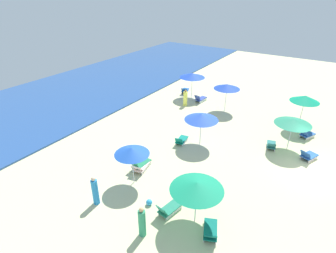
{
  "coord_description": "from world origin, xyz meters",
  "views": [
    {
      "loc": [
        -16.6,
        -0.14,
        10.22
      ],
      "look_at": [
        -1.88,
        9.47,
        1.05
      ],
      "focal_mm": 29.26,
      "sensor_mm": 36.0,
      "label": 1
    }
  ],
  "objects": [
    {
      "name": "lounge_chair_0_1",
      "position": [
        -8.06,
        5.41,
        0.26
      ],
      "size": [
        1.48,
        0.81,
        0.78
      ],
      "rotation": [
        0.0,
        0.0,
        1.4
      ],
      "color": "silver",
      "rests_on": "ground_plane"
    },
    {
      "name": "beachgoer_1",
      "position": [
        4.3,
        11.57,
        0.72
      ],
      "size": [
        0.41,
        0.41,
        1.56
      ],
      "rotation": [
        0.0,
        0.0,
        3.24
      ],
      "color": "#F9F85C",
      "rests_on": "ground_plane"
    },
    {
      "name": "lounge_chair_1_0",
      "position": [
        3.94,
        0.92,
        0.28
      ],
      "size": [
        1.43,
        1.11,
        0.75
      ],
      "rotation": [
        0.0,
        0.0,
        1.13
      ],
      "color": "silver",
      "rests_on": "ground_plane"
    },
    {
      "name": "umbrella_1",
      "position": [
        5.34,
        1.74,
        2.49
      ],
      "size": [
        2.16,
        2.16,
        2.73
      ],
      "color": "silver",
      "rests_on": "ground_plane"
    },
    {
      "name": "umbrella_3",
      "position": [
        -7.14,
        8.39,
        2.15
      ],
      "size": [
        1.95,
        1.95,
        2.35
      ],
      "color": "silver",
      "rests_on": "ground_plane"
    },
    {
      "name": "beachgoer_0",
      "position": [
        -9.53,
        8.94,
        0.8
      ],
      "size": [
        0.35,
        0.35,
        1.7
      ],
      "rotation": [
        0.0,
        0.0,
        1.65
      ],
      "color": "#2784CC",
      "rests_on": "ground_plane"
    },
    {
      "name": "umbrella_2",
      "position": [
        1.59,
        1.77,
        2.09
      ],
      "size": [
        2.4,
        2.4,
        2.28
      ],
      "color": "silver",
      "rests_on": "ground_plane"
    },
    {
      "name": "lounge_chair_3_0",
      "position": [
        -5.81,
        8.97,
        0.27
      ],
      "size": [
        1.45,
        0.65,
        0.78
      ],
      "rotation": [
        0.0,
        0.0,
        1.53
      ],
      "color": "silver",
      "rests_on": "ground_plane"
    },
    {
      "name": "ground_plane",
      "position": [
        0.0,
        0.0,
        0.0
      ],
      "size": [
        60.0,
        60.0,
        0.0
      ],
      "primitive_type": "plane",
      "color": "beige"
    },
    {
      "name": "lounge_chair_6_1",
      "position": [
        5.95,
        10.82,
        0.28
      ],
      "size": [
        1.53,
        0.71,
        0.82
      ],
      "rotation": [
        0.0,
        0.0,
        1.47
      ],
      "color": "silver",
      "rests_on": "ground_plane"
    },
    {
      "name": "beach_ball_0",
      "position": [
        -8.13,
        6.56,
        0.16
      ],
      "size": [
        0.33,
        0.33,
        0.33
      ],
      "primitive_type": "sphere",
      "color": "#2D97CF",
      "rests_on": "ground_plane"
    },
    {
      "name": "lounge_chair_2_0",
      "position": [
        0.92,
        0.35,
        0.28
      ],
      "size": [
        1.39,
        1.09,
        0.77
      ],
      "rotation": [
        0.0,
        0.0,
        1.16
      ],
      "color": "silver",
      "rests_on": "ground_plane"
    },
    {
      "name": "lounge_chair_2_1",
      "position": [
        0.97,
        2.73,
        0.25
      ],
      "size": [
        1.39,
        0.84,
        0.69
      ],
      "rotation": [
        0.0,
        0.0,
        1.8
      ],
      "color": "silver",
      "rests_on": "ground_plane"
    },
    {
      "name": "umbrella_6",
      "position": [
        6.48,
        12.09,
        2.29
      ],
      "size": [
        2.48,
        2.48,
        2.5
      ],
      "color": "silver",
      "rests_on": "ground_plane"
    },
    {
      "name": "lounge_chair_3_1",
      "position": [
        -5.99,
        8.79,
        0.25
      ],
      "size": [
        1.55,
        0.92,
        0.68
      ],
      "rotation": [
        0.0,
        0.0,
        1.78
      ],
      "color": "silver",
      "rests_on": "ground_plane"
    },
    {
      "name": "umbrella_0",
      "position": [
        -7.79,
        4.06,
        2.14
      ],
      "size": [
        2.5,
        2.5,
        2.34
      ],
      "color": "silver",
      "rests_on": "ground_plane"
    },
    {
      "name": "umbrella_4",
      "position": [
        5.27,
        7.99,
        2.29
      ],
      "size": [
        2.29,
        2.29,
        2.5
      ],
      "color": "silver",
      "rests_on": "ground_plane"
    },
    {
      "name": "umbrella_5",
      "position": [
        -1.21,
        7.18,
        2.16
      ],
      "size": [
        2.34,
        2.34,
        2.39
      ],
      "color": "silver",
      "rests_on": "ground_plane"
    },
    {
      "name": "ocean",
      "position": [
        0.0,
        23.01,
        0.06
      ],
      "size": [
        60.0,
        13.98,
        0.12
      ],
      "primitive_type": "cube",
      "color": "#294F8F",
      "rests_on": "ground_plane"
    },
    {
      "name": "lounge_chair_5_0",
      "position": [
        -1.82,
        8.37,
        0.22
      ],
      "size": [
        1.39,
        0.77,
        0.64
      ],
      "rotation": [
        0.0,
        0.0,
        1.73
      ],
      "color": "silver",
      "rests_on": "ground_plane"
    },
    {
      "name": "beachgoer_2",
      "position": [
        -9.82,
        5.67,
        0.76
      ],
      "size": [
        0.46,
        0.46,
        1.63
      ],
      "rotation": [
        0.0,
        0.0,
        5.25
      ],
      "color": "#33976C",
      "rests_on": "ground_plane"
    },
    {
      "name": "lounge_chair_6_0",
      "position": [
        7.23,
        13.26,
        0.27
      ],
      "size": [
        1.49,
        1.02,
        0.7
      ],
      "rotation": [
        0.0,
        0.0,
        1.9
      ],
      "color": "silver",
      "rests_on": "ground_plane"
    },
    {
      "name": "lounge_chair_0_0",
      "position": [
        -8.15,
        3.07,
        0.24
      ],
      "size": [
        1.54,
        1.11,
        0.67
      ],
      "rotation": [
        0.0,
        0.0,
        1.98
      ],
      "color": "silver",
      "rests_on": "ground_plane"
    }
  ]
}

